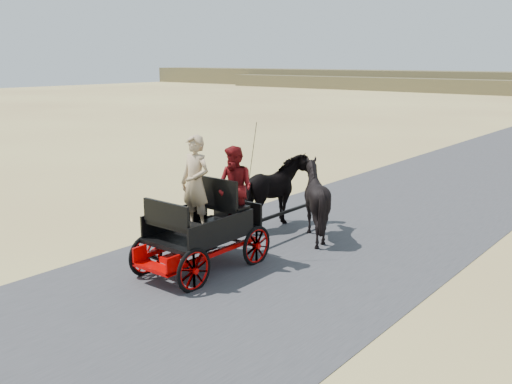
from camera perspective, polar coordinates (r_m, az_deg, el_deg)
The scene contains 8 objects.
ground at distance 11.49m, azimuth 2.98°, elevation -6.56°, with size 140.00×140.00×0.00m, color tan.
road at distance 11.49m, azimuth 2.98°, elevation -6.54°, with size 6.00×140.00×0.01m, color #38383A.
ridge_near at distance 76.08m, azimuth 10.58°, elevation 10.64°, with size 40.00×4.00×1.60m, color brown.
carriage at distance 10.83m, azimuth -5.36°, elevation -5.84°, with size 1.30×2.40×0.72m, color black, non-canonical shape.
horse_left at distance 13.23m, azimuth 1.96°, elevation -0.07°, with size 0.91×2.01×1.70m, color black.
horse_right at distance 12.62m, azimuth 5.95°, elevation -0.78°, with size 1.37×1.54×1.70m, color black.
driver_man at distance 10.66m, azimuth -6.09°, elevation 0.88°, with size 0.66×0.43×1.80m, color tan.
passenger_woman at distance 10.74m, azimuth -2.11°, elevation 0.42°, with size 0.77×0.60×1.58m, color #660C0F.
Camera 1 is at (6.33, -8.77, 3.88)m, focal length 40.00 mm.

